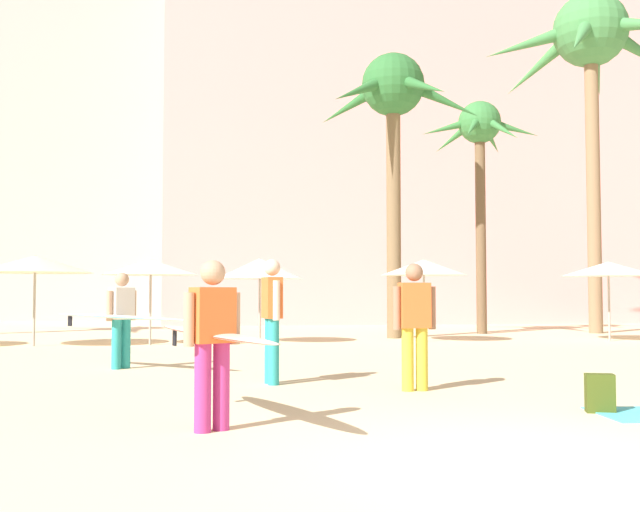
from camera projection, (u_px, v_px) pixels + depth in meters
ground at (534, 469)px, 5.44m from camera, size 120.00×120.00×0.00m
hotel_pink at (410, 136)px, 35.03m from camera, size 22.47×9.58×17.62m
palm_tree_far_left at (590, 48)px, 23.97m from camera, size 6.85×6.12×11.13m
palm_tree_center at (393, 105)px, 21.29m from camera, size 4.75×5.09×8.28m
palm_tree_right at (480, 142)px, 23.53m from camera, size 3.89×3.35×7.48m
cafe_umbrella_0 at (608, 269)px, 19.75m from camera, size 2.46×2.46×2.14m
cafe_umbrella_1 at (260, 269)px, 19.02m from camera, size 2.23×2.23×2.20m
cafe_umbrella_3 at (424, 267)px, 19.53m from camera, size 2.31×2.31×2.19m
cafe_umbrella_4 at (151, 267)px, 18.32m from camera, size 2.38×2.38×2.13m
cafe_umbrella_5 at (35, 264)px, 17.91m from camera, size 2.78×2.78×2.22m
backpack at (600, 394)px, 8.00m from camera, size 0.34×0.31×0.42m
person_far_right at (120, 316)px, 12.47m from camera, size 2.60×2.21×1.66m
person_near_right at (213, 336)px, 7.08m from camera, size 1.44×2.75×1.62m
person_mid_right at (415, 321)px, 9.78m from camera, size 0.61×0.26×1.70m
person_near_left at (272, 315)px, 10.49m from camera, size 0.29×0.61×1.79m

